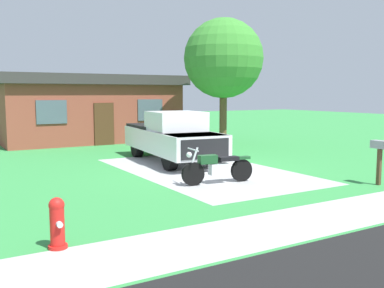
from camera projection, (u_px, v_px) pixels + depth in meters
name	position (u px, v px, depth m)	size (l,w,h in m)	color
ground_plane	(204.00, 170.00, 14.76)	(80.00, 80.00, 0.00)	#338B42
driveway_pad	(204.00, 170.00, 14.76)	(4.64, 8.11, 0.01)	#A3A3A3
sidewalk_strip	(350.00, 211.00, 9.64)	(36.00, 1.80, 0.01)	#ACACA7
motorcycle	(217.00, 167.00, 12.57)	(2.21, 0.70, 1.09)	black
pickup_truck	(171.00, 136.00, 16.65)	(2.54, 5.78, 1.90)	black
fire_hydrant	(57.00, 223.00, 7.31)	(0.32, 0.40, 0.87)	red
mailbox	(380.00, 151.00, 12.32)	(0.26, 0.48, 1.26)	#4C3823
shade_tree	(224.00, 59.00, 21.27)	(3.85, 3.85, 6.17)	brown
neighbor_house	(88.00, 108.00, 23.84)	(9.60, 5.60, 3.50)	brown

